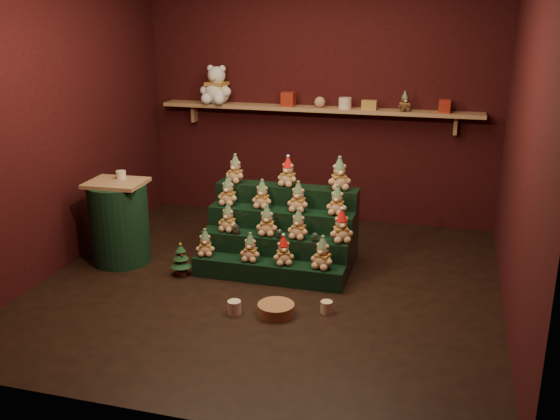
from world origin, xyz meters
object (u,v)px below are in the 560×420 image
(white_bear, at_px, (217,80))
(snow_globe_a, at_px, (236,229))
(mug_left, at_px, (234,307))
(brown_bear, at_px, (405,102))
(mini_christmas_tree, at_px, (181,259))
(side_table, at_px, (119,222))
(snow_globe_c, at_px, (315,237))
(snow_globe_b, at_px, (280,234))
(riser_tier_front, at_px, (268,271))
(wicker_basket, at_px, (276,309))
(mug_right, at_px, (327,307))

(white_bear, bearing_deg, snow_globe_a, -57.00)
(mug_left, relative_size, brown_bear, 0.55)
(mini_christmas_tree, bearing_deg, brown_bear, 46.10)
(side_table, bearing_deg, brown_bear, 31.50)
(snow_globe_a, xyz_separation_m, mug_left, (0.28, -0.86, -0.35))
(snow_globe_c, distance_m, mug_left, 1.04)
(snow_globe_b, xyz_separation_m, white_bear, (-1.20, 1.61, 1.19))
(riser_tier_front, bearing_deg, wicker_basket, -67.74)
(white_bear, bearing_deg, wicker_basket, -52.68)
(snow_globe_c, distance_m, mini_christmas_tree, 1.25)
(snow_globe_a, distance_m, mini_christmas_tree, 0.58)
(snow_globe_c, bearing_deg, side_table, -176.97)
(snow_globe_c, distance_m, mug_right, 0.77)
(riser_tier_front, distance_m, side_table, 1.54)
(snow_globe_b, xyz_separation_m, side_table, (-1.58, -0.10, -0.00))
(snow_globe_b, bearing_deg, wicker_basket, -76.41)
(mug_right, distance_m, white_bear, 3.25)
(snow_globe_c, distance_m, side_table, 1.91)
(side_table, relative_size, mini_christmas_tree, 2.44)
(mini_christmas_tree, height_order, mug_left, mini_christmas_tree)
(white_bear, bearing_deg, mug_left, -59.56)
(snow_globe_c, bearing_deg, snow_globe_a, 180.00)
(brown_bear, bearing_deg, side_table, -172.43)
(snow_globe_a, xyz_separation_m, snow_globe_c, (0.75, 0.00, -0.01))
(snow_globe_c, distance_m, white_bear, 2.52)
(riser_tier_front, xyz_separation_m, white_bear, (-1.13, 1.77, 1.50))
(white_bear, bearing_deg, mini_christmas_tree, -72.90)
(snow_globe_a, bearing_deg, mug_right, -32.62)
(snow_globe_a, relative_size, mug_right, 0.97)
(side_table, bearing_deg, mug_right, -16.88)
(snow_globe_a, bearing_deg, snow_globe_b, 0.00)
(mini_christmas_tree, relative_size, white_bear, 0.61)
(mug_right, xyz_separation_m, white_bear, (-1.77, 2.25, 1.54))
(mug_right, bearing_deg, brown_bear, 81.14)
(riser_tier_front, relative_size, snow_globe_c, 16.46)
(snow_globe_a, distance_m, white_bear, 2.14)
(mini_christmas_tree, relative_size, mug_left, 3.00)
(snow_globe_c, relative_size, white_bear, 0.16)
(snow_globe_c, xyz_separation_m, white_bear, (-1.53, 1.61, 1.19))
(mini_christmas_tree, height_order, mug_right, mini_christmas_tree)
(mug_left, distance_m, mug_right, 0.75)
(snow_globe_b, bearing_deg, side_table, -176.34)
(side_table, height_order, mug_left, side_table)
(riser_tier_front, xyz_separation_m, mug_right, (0.64, -0.48, -0.04))
(riser_tier_front, bearing_deg, mug_left, -96.09)
(wicker_basket, distance_m, white_bear, 3.17)
(side_table, xyz_separation_m, white_bear, (0.38, 1.71, 1.19))
(riser_tier_front, distance_m, snow_globe_b, 0.36)
(side_table, bearing_deg, white_bear, 74.72)
(snow_globe_b, height_order, side_table, side_table)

